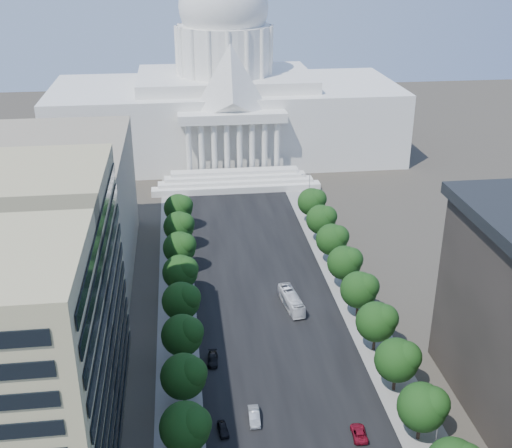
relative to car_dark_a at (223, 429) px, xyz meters
name	(u,v)px	position (x,y,z in m)	size (l,w,h in m)	color
road_asphalt	(260,279)	(12.16, 48.94, -0.64)	(30.00, 260.00, 0.01)	black
sidewalk_left	(177,284)	(-6.84, 48.94, -0.64)	(8.00, 260.00, 0.02)	gray
sidewalk_right	(341,274)	(31.16, 48.94, -0.64)	(8.00, 260.00, 0.02)	gray
capitol	(226,99)	(12.16, 143.84, 19.37)	(120.00, 56.00, 73.00)	white
office_block_left_far	(44,212)	(-35.84, 58.94, 14.36)	(38.00, 52.00, 30.00)	gray
tree_l_c	(187,426)	(-5.50, -5.25, 5.81)	(7.79, 7.60, 9.97)	#33261C
tree_l_d	(185,375)	(-5.50, 6.75, 5.81)	(7.79, 7.60, 9.97)	#33261C
tree_l_e	(184,334)	(-5.50, 18.75, 5.81)	(7.79, 7.60, 9.97)	#33261C
tree_l_f	(183,300)	(-5.50, 30.75, 5.81)	(7.79, 7.60, 9.97)	#33261C
tree_l_g	(182,271)	(-5.50, 42.75, 5.81)	(7.79, 7.60, 9.97)	#33261C
tree_l_h	(181,247)	(-5.50, 54.75, 5.81)	(7.79, 7.60, 9.97)	#33261C
tree_l_i	(180,226)	(-5.50, 66.75, 5.81)	(7.79, 7.60, 9.97)	#33261C
tree_l_j	(179,207)	(-5.50, 78.75, 5.81)	(7.79, 7.60, 9.97)	#33261C
tree_r_c	(425,406)	(30.50, -5.25, 5.81)	(7.79, 7.60, 9.97)	#33261C
tree_r_d	(399,359)	(30.50, 6.75, 5.81)	(7.79, 7.60, 9.97)	#33261C
tree_r_e	(378,321)	(30.50, 18.75, 5.81)	(7.79, 7.60, 9.97)	#33261C
tree_r_f	(361,289)	(30.50, 30.75, 5.81)	(7.79, 7.60, 9.97)	#33261C
tree_r_g	(346,262)	(30.50, 42.75, 5.81)	(7.79, 7.60, 9.97)	#33261C
tree_r_h	(333,239)	(30.50, 54.75, 5.81)	(7.79, 7.60, 9.97)	#33261C
tree_r_i	(322,219)	(30.50, 66.75, 5.81)	(7.79, 7.60, 9.97)	#33261C
tree_r_j	(313,201)	(30.50, 78.75, 5.81)	(7.79, 7.60, 9.97)	#33261C
streetlight_b	(436,412)	(32.07, -6.06, 5.18)	(2.61, 0.44, 9.00)	gray
streetlight_c	(386,323)	(32.07, 18.94, 5.18)	(2.61, 0.44, 9.00)	gray
streetlight_d	(351,262)	(32.07, 43.94, 5.18)	(2.61, 0.44, 9.00)	gray
streetlight_e	(326,217)	(32.07, 68.94, 5.18)	(2.61, 0.44, 9.00)	gray
streetlight_f	(308,184)	(32.07, 93.94, 5.18)	(2.61, 0.44, 9.00)	gray
car_dark_a	(223,429)	(0.00, 0.00, 0.00)	(1.51, 3.76, 1.28)	black
car_silver	(254,416)	(5.24, 2.18, 0.17)	(1.73, 4.95, 1.63)	#B8BAC0
car_red	(359,433)	(21.13, -3.49, 0.02)	(2.20, 4.77, 1.33)	maroon
car_dark_b	(213,359)	(-0.50, 18.52, 0.04)	(1.91, 4.69, 1.36)	black
city_bus	(291,301)	(17.23, 35.97, 0.95)	(2.67, 11.40, 3.18)	white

